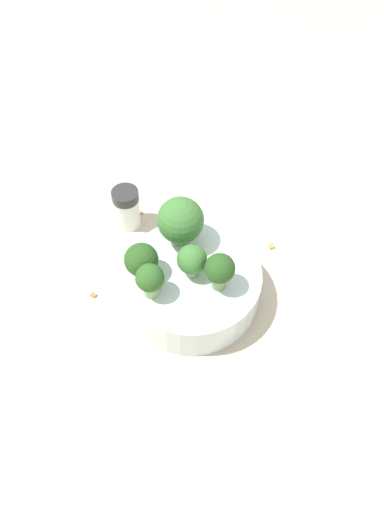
% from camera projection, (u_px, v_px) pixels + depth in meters
% --- Properties ---
extents(ground_plane, '(3.00, 3.00, 0.00)m').
position_uv_depth(ground_plane, '(192.00, 296.00, 0.62)').
color(ground_plane, beige).
extents(bowl, '(0.17, 0.17, 0.05)m').
position_uv_depth(bowl, '(192.00, 285.00, 0.60)').
color(bowl, silver).
rests_on(bowl, ground_plane).
extents(broccoli_floret_0, '(0.03, 0.03, 0.05)m').
position_uv_depth(broccoli_floret_0, '(150.00, 280.00, 0.55)').
color(broccoli_floret_0, '#8EB770').
rests_on(broccoli_floret_0, bowl).
extents(broccoli_floret_1, '(0.06, 0.06, 0.07)m').
position_uv_depth(broccoli_floret_1, '(181.00, 221.00, 0.59)').
color(broccoli_floret_1, '#7A9E5B').
rests_on(broccoli_floret_1, bowl).
extents(broccoli_floret_2, '(0.03, 0.03, 0.04)m').
position_uv_depth(broccoli_floret_2, '(196.00, 260.00, 0.56)').
color(broccoli_floret_2, '#84AD66').
rests_on(broccoli_floret_2, bowl).
extents(broccoli_floret_3, '(0.04, 0.04, 0.04)m').
position_uv_depth(broccoli_floret_3, '(141.00, 260.00, 0.57)').
color(broccoli_floret_3, '#7A9E5B').
rests_on(broccoli_floret_3, bowl).
extents(broccoli_floret_4, '(0.03, 0.03, 0.05)m').
position_uv_depth(broccoli_floret_4, '(220.00, 270.00, 0.55)').
color(broccoli_floret_4, '#7A9E5B').
rests_on(broccoli_floret_4, bowl).
extents(pepper_shaker, '(0.04, 0.04, 0.06)m').
position_uv_depth(pepper_shaker, '(127.00, 208.00, 0.67)').
color(pepper_shaker, silver).
rests_on(pepper_shaker, ground_plane).
extents(almond_crumb_0, '(0.01, 0.01, 0.01)m').
position_uv_depth(almond_crumb_0, '(171.00, 204.00, 0.71)').
color(almond_crumb_0, olive).
rests_on(almond_crumb_0, ground_plane).
extents(almond_crumb_1, '(0.01, 0.01, 0.01)m').
position_uv_depth(almond_crumb_1, '(272.00, 245.00, 0.67)').
color(almond_crumb_1, tan).
rests_on(almond_crumb_1, ground_plane).
extents(almond_crumb_2, '(0.01, 0.01, 0.01)m').
position_uv_depth(almond_crumb_2, '(93.00, 294.00, 0.62)').
color(almond_crumb_2, olive).
rests_on(almond_crumb_2, ground_plane).
extents(almond_crumb_3, '(0.01, 0.01, 0.01)m').
position_uv_depth(almond_crumb_3, '(141.00, 212.00, 0.71)').
color(almond_crumb_3, '#AD7F4C').
rests_on(almond_crumb_3, ground_plane).
extents(almond_crumb_4, '(0.01, 0.01, 0.01)m').
position_uv_depth(almond_crumb_4, '(223.00, 228.00, 0.69)').
color(almond_crumb_4, '#AD7F4C').
rests_on(almond_crumb_4, ground_plane).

